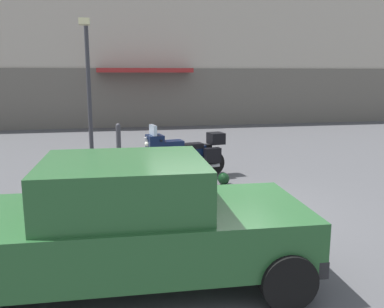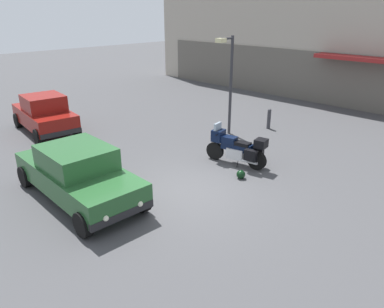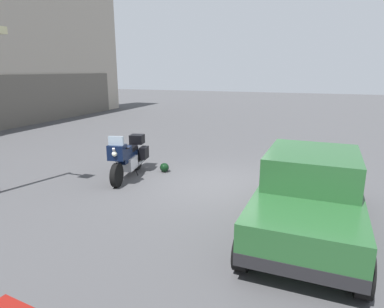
% 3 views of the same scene
% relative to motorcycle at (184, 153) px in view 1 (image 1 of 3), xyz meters
% --- Properties ---
extents(ground_plane, '(80.00, 80.00, 0.00)m').
position_rel_motorcycle_xyz_m(ground_plane, '(0.18, -2.67, -0.62)').
color(ground_plane, '#424244').
extents(building_facade_rear, '(30.93, 3.40, 9.69)m').
position_rel_motorcycle_xyz_m(building_facade_rear, '(0.18, 11.45, 4.18)').
color(building_facade_rear, '#A89E8E').
rests_on(building_facade_rear, ground).
extents(motorcycle, '(2.25, 0.96, 1.36)m').
position_rel_motorcycle_xyz_m(motorcycle, '(0.00, 0.00, 0.00)').
color(motorcycle, black).
rests_on(motorcycle, ground).
extents(helmet, '(0.28, 0.28, 0.28)m').
position_rel_motorcycle_xyz_m(helmet, '(0.80, -0.78, -0.48)').
color(helmet, black).
rests_on(helmet, ground).
extents(car_sedan_far, '(4.62, 2.04, 1.56)m').
position_rel_motorcycle_xyz_m(car_sedan_far, '(-1.64, -5.01, 0.16)').
color(car_sedan_far, '#235128').
rests_on(car_sedan_far, ground).
extents(streetlamp_curbside, '(0.28, 0.94, 4.03)m').
position_rel_motorcycle_xyz_m(streetlamp_curbside, '(-2.32, 2.27, 1.89)').
color(streetlamp_curbside, '#2D2D33').
rests_on(streetlamp_curbside, ground).
extents(bollard_curbside, '(0.16, 0.16, 0.91)m').
position_rel_motorcycle_xyz_m(bollard_curbside, '(-1.51, 4.22, -0.14)').
color(bollard_curbside, '#333338').
rests_on(bollard_curbside, ground).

